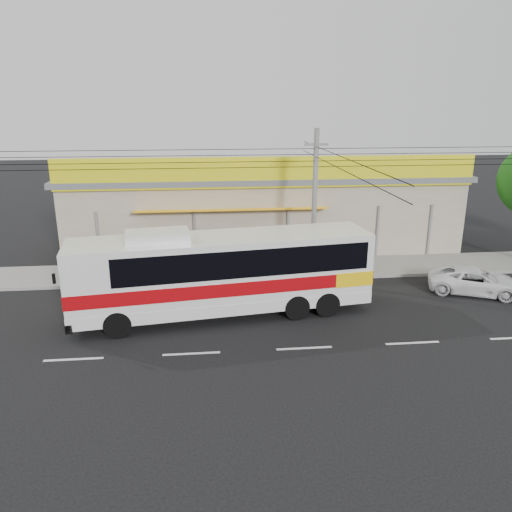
{
  "coord_description": "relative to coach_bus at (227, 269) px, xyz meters",
  "views": [
    {
      "loc": [
        -3.33,
        -18.24,
        8.45
      ],
      "look_at": [
        -1.28,
        2.0,
        2.1
      ],
      "focal_mm": 35.0,
      "sensor_mm": 36.0,
      "label": 1
    }
  ],
  "objects": [
    {
      "name": "storefront_building",
      "position": [
        2.56,
        10.78,
        0.32
      ],
      "size": [
        22.6,
        9.2,
        5.7
      ],
      "color": "gray",
      "rests_on": "ground"
    },
    {
      "name": "motorbike_red",
      "position": [
        -6.09,
        3.94,
        -1.36
      ],
      "size": [
        1.81,
        0.8,
        0.92
      ],
      "primitive_type": "imported",
      "rotation": [
        0.0,
        0.0,
        1.68
      ],
      "color": "#990B0E",
      "rests_on": "sidewalk"
    },
    {
      "name": "lane_markings",
      "position": [
        2.57,
        -3.26,
        -1.98
      ],
      "size": [
        50.0,
        0.12,
        0.01
      ],
      "primitive_type": null,
      "color": "silver",
      "rests_on": "ground"
    },
    {
      "name": "sidewalk",
      "position": [
        2.57,
        5.24,
        -1.9
      ],
      "size": [
        30.0,
        3.2,
        0.15
      ],
      "primitive_type": "cube",
      "color": "gray",
      "rests_on": "ground"
    },
    {
      "name": "white_car",
      "position": [
        11.37,
        1.24,
        -1.4
      ],
      "size": [
        4.53,
        3.36,
        1.14
      ],
      "primitive_type": "imported",
      "rotation": [
        0.0,
        0.0,
        1.17
      ],
      "color": "white",
      "rests_on": "ground"
    },
    {
      "name": "coach_bus",
      "position": [
        0.0,
        0.0,
        0.0
      ],
      "size": [
        12.22,
        4.13,
        3.69
      ],
      "rotation": [
        0.0,
        0.0,
        0.14
      ],
      "color": "silver",
      "rests_on": "ground"
    },
    {
      "name": "ground",
      "position": [
        2.57,
        -0.76,
        -1.98
      ],
      "size": [
        120.0,
        120.0,
        0.0
      ],
      "primitive_type": "plane",
      "color": "black",
      "rests_on": "ground"
    },
    {
      "name": "motorbike_dark",
      "position": [
        -6.89,
        5.57,
        -1.28
      ],
      "size": [
        1.87,
        0.87,
        1.08
      ],
      "primitive_type": "imported",
      "rotation": [
        0.0,
        0.0,
        1.36
      ],
      "color": "black",
      "rests_on": "sidewalk"
    },
    {
      "name": "utility_pole",
      "position": [
        4.27,
        3.58,
        4.03
      ],
      "size": [
        34.0,
        14.0,
        7.28
      ],
      "color": "#5D5C5A",
      "rests_on": "ground"
    }
  ]
}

